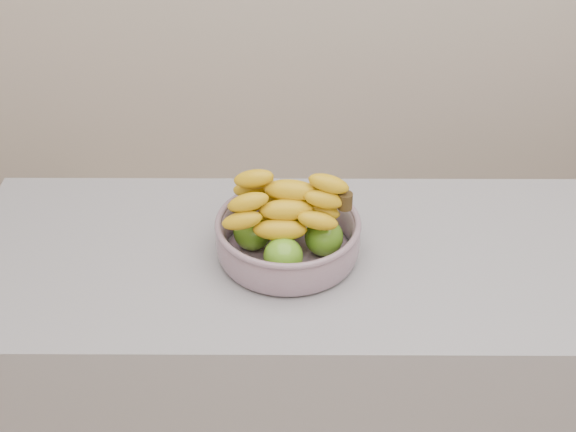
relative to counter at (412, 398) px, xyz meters
name	(u,v)px	position (x,y,z in m)	size (l,w,h in m)	color
counter	(412,398)	(0.00, 0.00, 0.00)	(2.00, 0.60, 0.90)	gray
fruit_bowl	(288,232)	(-0.30, 0.00, 0.51)	(0.31, 0.31, 0.19)	#9CAABB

